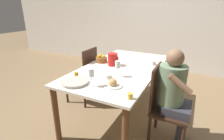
% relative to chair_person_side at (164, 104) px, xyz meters
% --- Properties ---
extents(ground_plane, '(20.00, 20.00, 0.00)m').
position_rel_chair_person_side_xyz_m(ground_plane, '(-0.69, 0.28, -0.49)').
color(ground_plane, '#7F6647').
extents(wall_back, '(10.00, 0.06, 2.60)m').
position_rel_chair_person_side_xyz_m(wall_back, '(-0.69, 2.69, 0.81)').
color(wall_back, silver).
rests_on(wall_back, ground_plane).
extents(dining_table, '(1.01, 1.89, 0.76)m').
position_rel_chair_person_side_xyz_m(dining_table, '(-0.69, 0.28, 0.18)').
color(dining_table, silver).
rests_on(dining_table, ground_plane).
extents(chair_person_side, '(0.42, 0.42, 0.95)m').
position_rel_chair_person_side_xyz_m(chair_person_side, '(0.00, 0.00, 0.00)').
color(chair_person_side, '#331E14').
rests_on(chair_person_side, ground_plane).
extents(chair_opposite, '(0.42, 0.42, 0.95)m').
position_rel_chair_person_side_xyz_m(chair_opposite, '(-1.37, 0.35, 0.00)').
color(chair_opposite, '#331E14').
rests_on(chair_opposite, ground_plane).
extents(person_seated, '(0.39, 0.41, 1.16)m').
position_rel_chair_person_side_xyz_m(person_seated, '(0.09, 0.01, 0.19)').
color(person_seated, '#33333D').
rests_on(person_seated, ground_plane).
extents(red_pitcher, '(0.17, 0.14, 0.18)m').
position_rel_chair_person_side_xyz_m(red_pitcher, '(-0.83, 0.31, 0.36)').
color(red_pitcher, red).
rests_on(red_pitcher, dining_table).
extents(wine_glass_water, '(0.06, 0.06, 0.20)m').
position_rel_chair_person_side_xyz_m(wine_glass_water, '(-0.58, -0.06, 0.42)').
color(wine_glass_water, white).
rests_on(wine_glass_water, dining_table).
extents(wine_glass_juice, '(0.06, 0.06, 0.20)m').
position_rel_chair_person_side_xyz_m(wine_glass_juice, '(-0.71, -0.44, 0.42)').
color(wine_glass_juice, white).
rests_on(wine_glass_juice, dining_table).
extents(teacup_near_person, '(0.13, 0.13, 0.06)m').
position_rel_chair_person_side_xyz_m(teacup_near_person, '(-0.65, -0.19, 0.29)').
color(teacup_near_person, silver).
rests_on(teacup_near_person, dining_table).
extents(teacup_across, '(0.13, 0.13, 0.06)m').
position_rel_chair_person_side_xyz_m(teacup_across, '(-0.31, 0.59, 0.29)').
color(teacup_across, silver).
rests_on(teacup_across, dining_table).
extents(serving_tray, '(0.30, 0.30, 0.03)m').
position_rel_chair_person_side_xyz_m(serving_tray, '(-0.92, -0.47, 0.28)').
color(serving_tray, '#B7B2A8').
rests_on(serving_tray, dining_table).
extents(bread_plate, '(0.21, 0.21, 0.09)m').
position_rel_chair_person_side_xyz_m(bread_plate, '(-0.51, -0.34, 0.30)').
color(bread_plate, silver).
rests_on(bread_plate, dining_table).
extents(jam_jar_amber, '(0.05, 0.05, 0.06)m').
position_rel_chair_person_side_xyz_m(jam_jar_amber, '(-1.04, -0.29, 0.30)').
color(jam_jar_amber, '#C67A1E').
rests_on(jam_jar_amber, dining_table).
extents(jam_jar_red, '(0.05, 0.05, 0.06)m').
position_rel_chair_person_side_xyz_m(jam_jar_red, '(-0.24, -0.51, 0.30)').
color(jam_jar_red, gold).
rests_on(jam_jar_red, dining_table).
extents(fruit_bowl, '(0.18, 0.18, 0.12)m').
position_rel_chair_person_side_xyz_m(fruit_bowl, '(-1.06, 0.37, 0.32)').
color(fruit_bowl, brown).
rests_on(fruit_bowl, dining_table).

